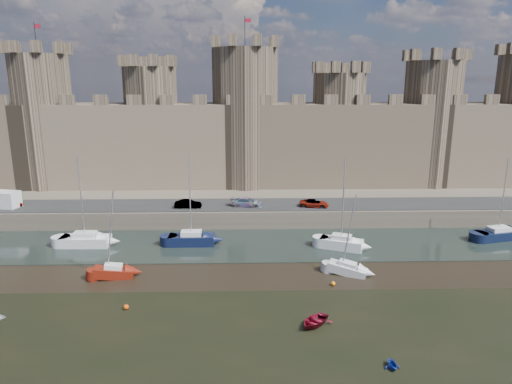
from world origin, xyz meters
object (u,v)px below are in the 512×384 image
at_px(car_3, 314,203).
at_px(sailboat_5, 347,268).
at_px(sailboat_1, 191,239).
at_px(sailboat_3, 498,234).
at_px(van, 0,199).
at_px(car_0, 8,203).
at_px(sailboat_2, 341,242).
at_px(car_2, 247,202).
at_px(car_1, 188,204).
at_px(sailboat_4, 114,271).
at_px(sailboat_0, 85,240).

xyz_separation_m(car_3, sailboat_5, (1.01, -17.72, -2.42)).
height_order(sailboat_1, sailboat_3, sailboat_1).
bearing_deg(sailboat_1, van, 161.31).
distance_m(van, sailboat_3, 68.97).
relative_size(car_0, van, 0.70).
xyz_separation_m(car_3, sailboat_2, (1.88, -10.27, -2.20)).
distance_m(car_2, sailboat_2, 15.98).
xyz_separation_m(sailboat_1, sailboat_2, (18.68, -1.83, -0.00)).
height_order(car_3, sailboat_5, sailboat_5).
relative_size(car_0, car_3, 0.93).
distance_m(car_0, car_2, 34.46).
height_order(car_1, car_2, car_2).
height_order(car_0, sailboat_1, sailboat_1).
distance_m(van, sailboat_1, 30.06).
relative_size(car_0, sailboat_4, 0.40).
relative_size(car_3, van, 0.75).
xyz_separation_m(sailboat_2, sailboat_5, (-0.88, -7.45, -0.21)).
bearing_deg(van, car_1, 9.86).
relative_size(car_1, sailboat_0, 0.33).
xyz_separation_m(car_2, car_3, (9.69, -0.51, -0.08)).
bearing_deg(sailboat_0, car_3, 17.52).
height_order(sailboat_0, sailboat_4, sailboat_0).
relative_size(sailboat_0, sailboat_3, 1.07).
height_order(van, sailboat_2, sailboat_2).
xyz_separation_m(sailboat_3, sailboat_5, (-22.18, -10.34, -0.15)).
relative_size(car_0, car_2, 0.85).
bearing_deg(sailboat_4, van, 129.57).
bearing_deg(car_2, car_3, -84.96).
distance_m(sailboat_3, sailboat_4, 48.30).
bearing_deg(sailboat_3, van, 160.25).
bearing_deg(car_2, sailboat_2, -124.89).
distance_m(car_2, sailboat_1, 11.66).
relative_size(car_2, sailboat_1, 0.40).
distance_m(car_3, sailboat_3, 24.44).
xyz_separation_m(car_1, car_3, (18.15, 0.07, -0.05)).
height_order(car_0, car_1, car_0).
relative_size(car_1, van, 0.68).
distance_m(sailboat_2, sailboat_4, 26.95).
bearing_deg(van, car_2, 11.32).
relative_size(car_1, sailboat_4, 0.40).
bearing_deg(car_3, sailboat_0, 117.95).
height_order(sailboat_3, sailboat_4, sailboat_3).
xyz_separation_m(car_1, car_2, (8.46, 0.58, 0.03)).
xyz_separation_m(sailboat_1, sailboat_3, (39.99, 1.05, -0.06)).
distance_m(sailboat_0, sailboat_2, 32.04).
bearing_deg(sailboat_2, car_1, 175.92).
relative_size(car_0, sailboat_5, 0.44).
distance_m(car_1, car_2, 8.48).
distance_m(car_0, sailboat_1, 29.05).
bearing_deg(car_2, sailboat_0, 122.04).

